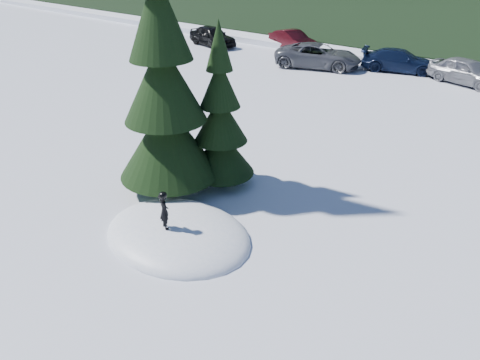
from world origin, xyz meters
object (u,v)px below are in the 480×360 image
Objects in this scene: spruce_tall at (164,92)px; spruce_short at (221,125)px; car_3 at (400,61)px; car_2 at (318,56)px; car_1 at (293,40)px; child_skier at (164,211)px; car_4 at (467,71)px; car_0 at (212,36)px.

spruce_tall is 2.11m from spruce_short.
spruce_tall is at bearing 163.78° from car_3.
car_3 is at bearing -81.64° from car_2.
car_3 is (8.66, -1.05, -0.02)m from car_1.
child_skier is (1.18, -3.60, -1.11)m from spruce_short.
spruce_tall reaches higher than car_1.
child_skier reaches higher than car_3.
child_skier is 21.52m from car_4.
spruce_short is 5.28× the size of child_skier.
spruce_short is 1.28× the size of car_1.
car_0 is at bearing 133.43° from spruce_short.
car_4 is (1.45, 21.46, -0.26)m from child_skier.
spruce_short is at bearing 54.46° from spruce_tall.
spruce_short reaches higher than car_0.
spruce_tall is 18.08m from car_2.
spruce_short is 1.25× the size of car_4.
child_skier is 20.66m from car_2.
car_3 is at bearing -63.54° from child_skier.
car_3 is (-2.60, 21.80, -0.32)m from child_skier.
car_0 is (-14.60, 17.88, -2.57)m from spruce_tall.
spruce_tall is at bearing -128.41° from car_0.
spruce_short reaches higher than child_skier.
car_1 is at bearing 65.66° from car_3.
car_1 is (-10.08, 19.25, -1.41)m from spruce_short.
car_0 is at bearing 110.20° from car_4.
car_1 is at bearing 31.36° from car_2.
spruce_short is 3.95m from child_skier.
car_2 reaches higher than child_skier.
child_skier is 0.19× the size of car_2.
spruce_tall is at bearing -25.59° from child_skier.
car_2 is at bearing -111.29° from car_1.
car_2 is 1.25× the size of car_4.
car_1 is at bearing 117.65° from spruce_short.
car_1 is (-9.08, 20.65, -2.63)m from spruce_tall.
spruce_tall is at bearing -138.70° from car_1.
spruce_tall reaches higher than car_2.
spruce_short reaches higher than car_4.
car_1 is 0.98× the size of car_4.
spruce_short is (1.00, 1.40, -1.22)m from spruce_tall.
spruce_tall is 19.77m from car_4.
spruce_tall reaches higher than car_4.
car_0 is (-15.60, 16.48, -1.36)m from spruce_short.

